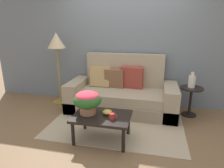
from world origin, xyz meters
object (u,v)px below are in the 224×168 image
object	(u,v)px
couch	(122,94)
floor_lamp	(57,46)
potted_plant	(88,100)
table_vase	(192,81)
snack_bowl	(107,112)
side_table	(191,96)
coffee_table	(102,118)
coffee_mug	(112,116)

from	to	relation	value
couch	floor_lamp	distance (m)	1.70
potted_plant	table_vase	xyz separation A→B (m)	(1.62, 1.18, 0.07)
snack_bowl	table_vase	xyz separation A→B (m)	(1.33, 1.15, 0.25)
couch	potted_plant	xyz separation A→B (m)	(-0.31, -1.16, 0.29)
side_table	potted_plant	bearing A→B (deg)	-144.40
coffee_table	floor_lamp	distance (m)	2.05
side_table	table_vase	size ratio (longest dim) A/B	1.94
potted_plant	coffee_mug	distance (m)	0.44
couch	coffee_mug	distance (m)	1.27
coffee_table	floor_lamp	bearing A→B (deg)	136.35
potted_plant	floor_lamp	bearing A→B (deg)	131.49
couch	floor_lamp	xyz separation A→B (m)	(-1.41, 0.09, 0.94)
coffee_table	side_table	bearing A→B (deg)	39.97
coffee_mug	side_table	bearing A→B (deg)	45.62
couch	potted_plant	size ratio (longest dim) A/B	5.18
floor_lamp	snack_bowl	bearing A→B (deg)	-41.05
coffee_table	floor_lamp	xyz separation A→B (m)	(-1.32, 1.26, 0.92)
floor_lamp	potted_plant	world-z (taller)	floor_lamp
potted_plant	table_vase	world-z (taller)	table_vase
side_table	potted_plant	distance (m)	2.03
side_table	couch	bearing A→B (deg)	-179.40
coffee_mug	table_vase	distance (m)	1.79
potted_plant	table_vase	size ratio (longest dim) A/B	1.41
coffee_table	floor_lamp	size ratio (longest dim) A/B	0.55
side_table	snack_bowl	world-z (taller)	side_table
coffee_table	side_table	size ratio (longest dim) A/B	1.49
floor_lamp	coffee_mug	xyz separation A→B (m)	(1.50, -1.35, -0.82)
coffee_table	coffee_mug	xyz separation A→B (m)	(0.17, -0.08, 0.09)
couch	table_vase	size ratio (longest dim) A/B	7.33
coffee_table	coffee_mug	size ratio (longest dim) A/B	6.90
couch	coffee_table	world-z (taller)	couch
side_table	snack_bowl	xyz separation A→B (m)	(-1.35, -1.14, 0.05)
couch	side_table	world-z (taller)	couch
floor_lamp	potted_plant	size ratio (longest dim) A/B	3.72
coffee_mug	couch	bearing A→B (deg)	93.87
side_table	coffee_table	bearing A→B (deg)	-140.03
snack_bowl	table_vase	size ratio (longest dim) A/B	0.49
floor_lamp	couch	bearing A→B (deg)	-3.57
table_vase	potted_plant	bearing A→B (deg)	-143.95
couch	coffee_mug	size ratio (longest dim) A/B	17.54
side_table	coffee_mug	bearing A→B (deg)	-134.38
floor_lamp	potted_plant	distance (m)	1.79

